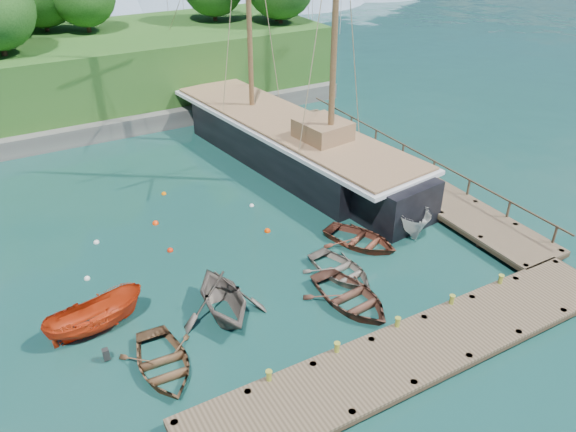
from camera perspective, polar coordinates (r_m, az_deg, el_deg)
name	(u,v)px	position (r m, az deg, el deg)	size (l,w,h in m)	color
ground	(294,286)	(26.76, 0.62, -7.17)	(160.00, 160.00, 0.00)	#163E35
dock_near	(419,350)	(23.50, 13.17, -13.12)	(20.00, 3.20, 1.10)	#473929
dock_east	(394,170)	(37.22, 10.69, 4.58)	(3.20, 24.00, 1.10)	#473929
bollard_0	(269,391)	(22.04, -1.91, -17.36)	(0.26, 0.26, 0.45)	olive
bollard_1	(336,363)	(23.12, 4.91, -14.62)	(0.26, 0.26, 0.45)	olive
bollard_2	(396,337)	(24.53, 10.88, -11.98)	(0.26, 0.26, 0.45)	olive
bollard_3	(449,314)	(26.20, 16.05, -9.55)	(0.26, 0.26, 0.45)	olive
bollard_4	(497,293)	(28.09, 20.50, -7.37)	(0.26, 0.26, 0.45)	olive
rowboat_0	(164,369)	(23.31, -12.51, -14.94)	(2.95, 4.13, 0.86)	brown
rowboat_1	(224,315)	(25.33, -6.53, -9.94)	(3.75, 4.35, 2.29)	#5C534B
rowboat_2	(350,304)	(25.92, 6.33, -8.83)	(3.21, 4.50, 0.93)	#4E2E22
rowboat_3	(341,275)	(27.60, 5.38, -6.00)	(2.77, 3.87, 0.80)	#6C6358
rowboat_4	(360,245)	(29.95, 7.35, -2.89)	(2.93, 4.11, 0.85)	brown
motorboat_orange	(98,330)	(25.73, -18.72, -10.93)	(1.61, 4.28, 1.65)	red
cabin_boat_white	(406,226)	(32.01, 11.92, -0.97)	(1.86, 4.95, 1.91)	silver
schooner	(288,145)	(38.38, 0.02, 7.24)	(8.36, 29.53, 22.04)	black
mooring_buoy_0	(87,279)	(28.89, -19.72, -6.06)	(0.29, 0.29, 0.29)	silver
mooring_buoy_1	(170,251)	(29.84, -11.87, -3.49)	(0.32, 0.32, 0.32)	red
mooring_buoy_2	(267,231)	(30.83, -2.11, -1.58)	(0.34, 0.34, 0.34)	#F63E00
mooring_buoy_3	(252,206)	(33.33, -3.70, 1.01)	(0.27, 0.27, 0.27)	silver
mooring_buoy_4	(156,224)	(32.37, -13.30, -0.77)	(0.36, 0.36, 0.36)	#F53906
mooring_buoy_5	(164,194)	(35.40, -12.49, 2.18)	(0.30, 0.30, 0.30)	#FC7000
mooring_buoy_6	(97,243)	(31.54, -18.87, -2.59)	(0.31, 0.31, 0.31)	silver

